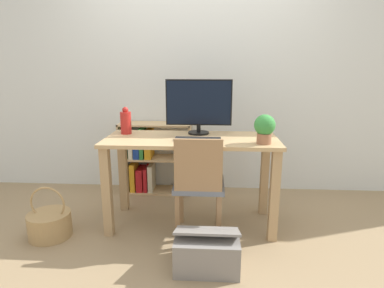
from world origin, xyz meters
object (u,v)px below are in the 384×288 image
(keyboard, at_px, (198,139))
(vase, at_px, (126,122))
(monitor, at_px, (199,104))
(bookshelf, at_px, (145,160))
(storage_box, at_px, (207,251))
(basket, at_px, (50,224))
(potted_plant, at_px, (265,128))
(chair, at_px, (199,183))

(keyboard, height_order, vase, vase)
(monitor, relative_size, vase, 2.42)
(bookshelf, xyz_separation_m, storage_box, (0.70, -1.36, -0.23))
(keyboard, distance_m, basket, 1.39)
(vase, height_order, potted_plant, vase)
(keyboard, distance_m, potted_plant, 0.53)
(bookshelf, relative_size, storage_box, 1.72)
(chair, bearing_deg, basket, -179.00)
(vase, bearing_deg, keyboard, -18.23)
(vase, xyz_separation_m, bookshelf, (0.02, 0.59, -0.52))
(monitor, xyz_separation_m, chair, (0.02, -0.39, -0.57))
(vase, xyz_separation_m, chair, (0.66, -0.34, -0.42))
(keyboard, bearing_deg, bookshelf, 127.46)
(monitor, height_order, bookshelf, monitor)
(chair, xyz_separation_m, storage_box, (0.07, -0.43, -0.33))
(monitor, bearing_deg, keyboard, -89.04)
(chair, distance_m, storage_box, 0.55)
(keyboard, height_order, storage_box, keyboard)
(monitor, bearing_deg, potted_plant, -33.44)
(potted_plant, distance_m, chair, 0.67)
(keyboard, relative_size, bookshelf, 0.49)
(monitor, relative_size, potted_plant, 2.53)
(monitor, bearing_deg, vase, -175.98)
(bookshelf, distance_m, storage_box, 1.55)
(chair, height_order, storage_box, chair)
(keyboard, distance_m, bookshelf, 1.10)
(monitor, relative_size, basket, 1.33)
(potted_plant, height_order, chair, potted_plant)
(keyboard, bearing_deg, monitor, 90.96)
(basket, bearing_deg, bookshelf, 60.50)
(bookshelf, bearing_deg, basket, -119.50)
(chair, height_order, bookshelf, chair)
(keyboard, xyz_separation_m, bookshelf, (-0.62, 0.80, -0.42))
(monitor, relative_size, bookshelf, 0.75)
(monitor, distance_m, storage_box, 1.22)
(monitor, height_order, storage_box, monitor)
(vase, xyz_separation_m, basket, (-0.55, -0.43, -0.77))
(keyboard, bearing_deg, potted_plant, -9.50)
(potted_plant, distance_m, bookshelf, 1.53)
(monitor, xyz_separation_m, potted_plant, (0.52, -0.34, -0.13))
(chair, bearing_deg, potted_plant, 2.08)
(vase, relative_size, potted_plant, 1.05)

